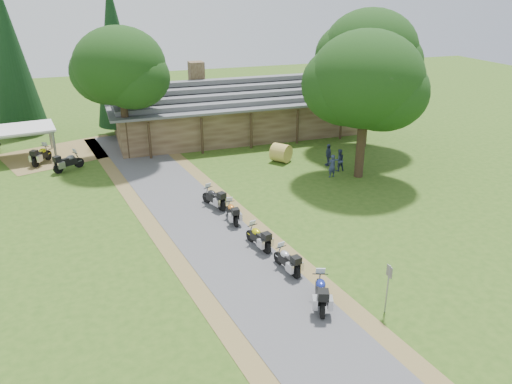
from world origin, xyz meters
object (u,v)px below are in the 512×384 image
object	(u,v)px
lodge	(234,106)
motorcycle_row_b	(287,259)
motorcycle_row_e	(214,197)
hay_bale	(281,153)
motorcycle_carport_b	(68,161)
carport	(18,143)
motorcycle_carport_a	(41,154)
motorcycle_row_a	(321,291)
motorcycle_row_c	(258,236)
motorcycle_row_d	(232,211)

from	to	relation	value
lodge	motorcycle_row_b	distance (m)	23.15
lodge	motorcycle_row_e	xyz separation A→B (m)	(-5.77, -14.66, -1.79)
hay_bale	motorcycle_carport_b	bearing A→B (deg)	167.93
carport	motorcycle_carport_b	xyz separation A→B (m)	(3.51, -4.00, -0.47)
carport	motorcycle_row_e	size ratio (longest dim) A/B	2.80
motorcycle_row_b	motorcycle_row_e	size ratio (longest dim) A/B	0.93
motorcycle_carport_a	motorcycle_row_a	bearing A→B (deg)	-123.72
motorcycle_row_a	motorcycle_row_c	xyz separation A→B (m)	(-0.77, 5.44, -0.07)
lodge	motorcycle_row_b	world-z (taller)	lodge
motorcycle_row_a	motorcycle_row_c	size ratio (longest dim) A/B	1.11
motorcycle_row_d	motorcycle_carport_b	world-z (taller)	motorcycle_carport_b
motorcycle_row_b	motorcycle_row_c	distance (m)	2.56
lodge	motorcycle_row_a	size ratio (longest dim) A/B	10.48
motorcycle_row_b	motorcycle_row_d	size ratio (longest dim) A/B	1.00
motorcycle_carport_a	motorcycle_carport_b	bearing A→B (deg)	-110.51
motorcycle_row_c	motorcycle_row_b	bearing A→B (deg)	177.39
carport	motorcycle_carport_a	bearing A→B (deg)	-54.72
motorcycle_row_e	motorcycle_carport_a	bearing A→B (deg)	18.98
motorcycle_row_b	motorcycle_row_e	xyz separation A→B (m)	(-1.33, 7.99, 0.04)
motorcycle_row_c	motorcycle_row_d	xyz separation A→B (m)	(-0.38, 3.27, -0.02)
carport	motorcycle_carport_b	world-z (taller)	carport
motorcycle_carport_b	motorcycle_row_a	bearing A→B (deg)	-96.01
carport	motorcycle_row_a	distance (m)	27.75
motorcycle_row_c	motorcycle_row_e	xyz separation A→B (m)	(-0.83, 5.48, 0.03)
carport	motorcycle_row_d	bearing A→B (deg)	-59.81
motorcycle_row_c	hay_bale	size ratio (longest dim) A/B	1.37
motorcycle_row_e	motorcycle_row_d	bearing A→B (deg)	170.31
lodge	motorcycle_row_c	size ratio (longest dim) A/B	11.59
lodge	motorcycle_carport_a	size ratio (longest dim) A/B	10.33
motorcycle_row_b	motorcycle_row_e	world-z (taller)	motorcycle_row_e
motorcycle_row_d	motorcycle_row_e	distance (m)	2.25
lodge	carport	bearing A→B (deg)	-176.18
motorcycle_row_b	motorcycle_row_a	bearing A→B (deg)	174.13
motorcycle_carport_b	motorcycle_row_b	bearing A→B (deg)	-93.12
motorcycle_row_a	lodge	bearing A→B (deg)	11.85
carport	motorcycle_row_c	distance (m)	22.68
motorcycle_row_a	motorcycle_row_c	bearing A→B (deg)	29.22
motorcycle_row_b	motorcycle_carport_b	world-z (taller)	motorcycle_carport_b
motorcycle_carport_b	carport	bearing A→B (deg)	99.92
carport	motorcycle_row_b	world-z (taller)	carport
motorcycle_row_c	motorcycle_carport_b	world-z (taller)	motorcycle_carport_b
motorcycle_row_c	motorcycle_row_e	bearing A→B (deg)	-5.20
motorcycle_row_b	motorcycle_row_c	size ratio (longest dim) A/B	0.98
motorcycle_carport_b	hay_bale	bearing A→B (deg)	-43.43
carport	motorcycle_row_a	bearing A→B (deg)	-68.89
carport	motorcycle_carport_b	bearing A→B (deg)	-55.98
carport	motorcycle_row_b	xyz separation A→B (m)	(12.91, -21.49, -0.56)
motorcycle_row_c	motorcycle_carport_b	xyz separation A→B (m)	(-8.89, 14.98, 0.07)
motorcycle_carport_a	motorcycle_carport_b	world-z (taller)	motorcycle_carport_a
motorcycle_row_a	motorcycle_row_e	size ratio (longest dim) A/B	1.06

